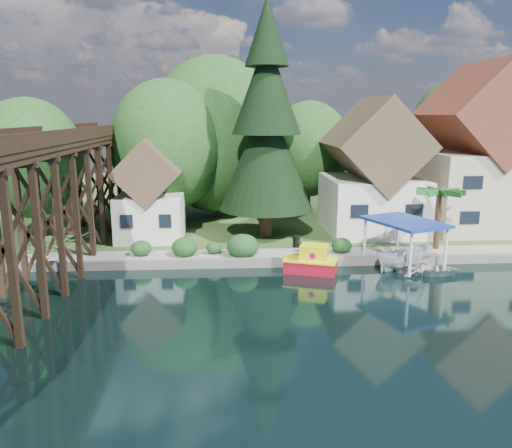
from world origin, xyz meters
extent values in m
plane|color=black|center=(0.00, 0.00, 0.00)|extent=(140.00, 140.00, 0.00)
cube|color=#2E4E1F|center=(0.00, 34.00, 0.25)|extent=(140.00, 52.00, 0.50)
cube|color=slate|center=(4.00, 8.00, 0.31)|extent=(60.00, 0.40, 0.62)
cube|color=gray|center=(6.00, 9.30, 0.53)|extent=(50.00, 2.60, 0.06)
cube|color=black|center=(-16.00, 0.00, 4.00)|extent=(4.00, 0.36, 8.00)
cube|color=black|center=(-16.00, 3.20, 4.00)|extent=(4.00, 0.36, 8.00)
cube|color=black|center=(-16.00, 6.40, 4.00)|extent=(4.00, 0.36, 8.00)
cube|color=black|center=(-16.00, 9.60, 4.00)|extent=(4.00, 0.36, 8.00)
cube|color=black|center=(-16.00, 12.80, 4.00)|extent=(4.00, 0.36, 8.00)
cube|color=black|center=(-16.00, 16.00, 4.00)|extent=(4.00, 0.36, 8.00)
cube|color=black|center=(-16.00, 19.20, 4.00)|extent=(4.00, 0.36, 8.00)
cube|color=black|center=(-16.00, 22.40, 4.00)|extent=(4.00, 0.36, 8.00)
cube|color=black|center=(-16.00, 25.60, 4.00)|extent=(4.00, 0.36, 8.00)
cube|color=black|center=(-17.75, 6.00, 8.05)|extent=(0.35, 44.00, 0.35)
cube|color=black|center=(-14.25, 6.00, 8.05)|extent=(0.35, 44.00, 0.35)
cube|color=black|center=(-16.00, 6.00, 8.35)|extent=(4.00, 44.00, 0.30)
cube|color=black|center=(-18.00, 6.00, 8.90)|extent=(0.12, 44.00, 0.80)
cube|color=black|center=(-14.00, 6.00, 8.90)|extent=(0.12, 44.00, 0.80)
cube|color=white|center=(7.00, 16.00, 2.75)|extent=(7.50, 8.00, 4.50)
cube|color=brown|center=(7.00, 16.00, 7.70)|extent=(7.64, 8.64, 7.64)
cube|color=black|center=(4.90, 11.96, 2.98)|extent=(1.35, 0.08, 1.00)
cube|color=black|center=(9.10, 11.96, 2.98)|extent=(1.35, 0.08, 1.00)
cube|color=beige|center=(16.00, 16.50, 3.75)|extent=(8.50, 8.50, 6.50)
cube|color=maroon|center=(16.00, 16.50, 10.06)|extent=(8.65, 9.18, 8.65)
cube|color=black|center=(13.62, 12.21, 4.08)|extent=(1.53, 0.08, 1.00)
cube|color=white|center=(-11.00, 14.50, 2.25)|extent=(5.00, 5.00, 3.50)
cube|color=brown|center=(-11.00, 14.50, 5.80)|extent=(5.09, 5.40, 5.09)
cube|color=black|center=(-12.40, 11.96, 2.43)|extent=(0.90, 0.08, 1.00)
cube|color=black|center=(-9.60, 11.96, 2.43)|extent=(0.90, 0.08, 1.00)
cylinder|color=#382314|center=(-10.00, 19.00, 2.75)|extent=(0.50, 0.50, 4.50)
ellipsoid|color=#1B491A|center=(-10.00, 19.00, 7.50)|extent=(4.40, 4.40, 5.06)
cylinder|color=#382314|center=(-6.00, 23.00, 2.98)|extent=(0.50, 0.50, 4.95)
ellipsoid|color=#1B491A|center=(-6.00, 23.00, 8.20)|extent=(5.00, 5.00, 5.75)
cylinder|color=#382314|center=(3.00, 24.00, 2.52)|extent=(0.50, 0.50, 4.05)
ellipsoid|color=#1B491A|center=(3.00, 24.00, 6.80)|extent=(4.00, 4.00, 4.60)
cylinder|color=#382314|center=(18.00, 24.00, 2.75)|extent=(0.50, 0.50, 4.50)
ellipsoid|color=#1B491A|center=(18.00, 24.00, 7.50)|extent=(4.60, 4.60, 5.29)
cylinder|color=#382314|center=(-20.00, 15.00, 2.52)|extent=(0.50, 0.50, 4.05)
ellipsoid|color=#1B491A|center=(-20.00, 15.00, 6.80)|extent=(4.00, 4.00, 4.60)
ellipsoid|color=#163F18|center=(-8.00, 9.20, 1.27)|extent=(1.98, 1.98, 1.53)
ellipsoid|color=#163F18|center=(-6.00, 9.50, 1.09)|extent=(1.54, 1.54, 1.19)
ellipsoid|color=#163F18|center=(-4.00, 9.00, 1.35)|extent=(2.20, 2.20, 1.70)
ellipsoid|color=#163F18|center=(-11.00, 9.40, 1.18)|extent=(1.76, 1.76, 1.36)
ellipsoid|color=#163F18|center=(0.50, 9.60, 1.09)|extent=(1.54, 1.54, 1.19)
ellipsoid|color=#163F18|center=(3.00, 9.30, 1.18)|extent=(1.76, 1.76, 1.36)
cylinder|color=#382314|center=(-1.91, 14.68, 2.17)|extent=(1.00, 1.00, 3.35)
cone|color=black|center=(-1.91, 14.68, 7.19)|extent=(7.36, 7.36, 8.92)
cone|color=black|center=(-1.91, 14.68, 12.21)|extent=(5.35, 5.35, 7.25)
cone|color=black|center=(-1.91, 14.68, 16.11)|extent=(3.35, 3.35, 5.02)
cylinder|color=#382314|center=(10.05, 9.83, 2.52)|extent=(0.40, 0.40, 4.04)
ellipsoid|color=#17471A|center=(10.05, 9.83, 4.73)|extent=(4.21, 4.21, 0.92)
cube|color=red|center=(0.36, 6.68, 0.38)|extent=(3.65, 2.73, 0.87)
cube|color=#FDF70D|center=(0.36, 6.68, 0.85)|extent=(3.79, 2.87, 0.11)
cube|color=#FDF70D|center=(0.56, 6.61, 1.30)|extent=(2.07, 1.81, 1.09)
cylinder|color=black|center=(-0.57, 7.01, 2.01)|extent=(0.48, 0.48, 0.76)
cylinder|color=#A90D64|center=(0.33, 5.98, 1.30)|extent=(0.40, 0.21, 0.39)
cylinder|color=#A90D64|center=(0.79, 7.24, 1.30)|extent=(0.40, 0.21, 0.39)
cylinder|color=#A90D64|center=(1.38, 6.32, 1.30)|extent=(0.21, 0.40, 0.39)
imported|color=silver|center=(7.83, 6.00, 0.42)|extent=(4.74, 4.02, 0.83)
imported|color=white|center=(6.59, 7.00, 0.80)|extent=(4.43, 2.99, 1.60)
cube|color=navy|center=(6.59, 7.00, 3.21)|extent=(5.18, 6.08, 0.19)
cylinder|color=white|center=(8.76, 5.44, 1.77)|extent=(0.19, 0.19, 2.89)
cylinder|color=white|center=(7.10, 9.62, 1.77)|extent=(0.19, 0.19, 2.89)
cylinder|color=white|center=(6.08, 4.37, 1.77)|extent=(0.19, 0.19, 2.89)
cylinder|color=white|center=(4.41, 8.55, 1.77)|extent=(0.19, 0.19, 2.89)
camera|label=1|loc=(-5.15, -24.23, 10.12)|focal=35.00mm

